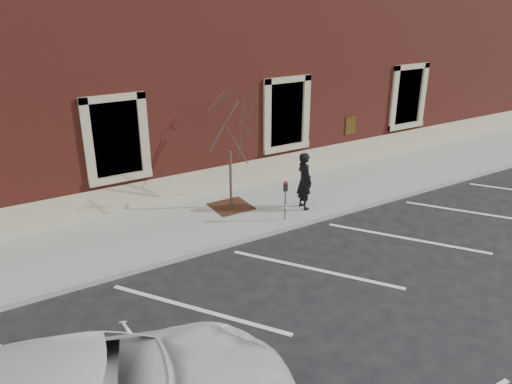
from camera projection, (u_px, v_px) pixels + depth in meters
ground at (267, 235)px, 14.08m from camera, size 120.00×120.00×0.00m
sidewalk_near at (237, 211)px, 15.44m from camera, size 40.00×3.50×0.15m
curb_near at (268, 233)px, 14.01m from camera, size 40.00×0.12×0.15m
parking_stripes at (315, 269)px, 12.34m from camera, size 28.00×4.40×0.01m
building_civic at (157, 60)px, 18.71m from camera, size 40.00×8.62×8.00m
man at (304, 181)px, 15.14m from camera, size 0.49×0.69×1.78m
parking_meter at (285, 194)px, 14.33m from camera, size 0.11×0.08×1.21m
tree_grate at (231, 206)px, 15.54m from camera, size 1.15×1.15×0.03m
sapling at (230, 135)px, 14.68m from camera, size 1.98×1.98×3.30m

